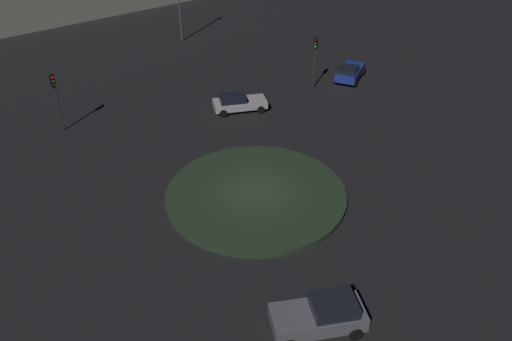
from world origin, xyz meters
TOP-DOWN VIEW (x-y plane):
  - ground_plane at (0.00, 0.00)m, footprint 118.57×118.57m
  - roundabout_island at (0.00, 0.00)m, footprint 10.92×10.92m
  - car_silver at (10.60, 5.13)m, footprint 3.73×4.51m
  - car_grey at (-8.27, -5.78)m, footprint 3.49×4.38m
  - car_blue at (19.76, -2.29)m, footprint 4.22×2.37m
  - traffic_light_east at (17.00, 0.46)m, footprint 0.36×0.31m
  - traffic_light_north at (3.28, 16.34)m, footprint 0.34×0.38m

SIDE VIEW (x-z plane):
  - ground_plane at x=0.00m, z-range 0.00..0.00m
  - roundabout_island at x=0.00m, z-range 0.00..0.33m
  - car_silver at x=10.60m, z-range 0.03..1.38m
  - car_grey at x=-8.27m, z-range 0.01..1.56m
  - car_blue at x=19.76m, z-range 0.04..1.55m
  - traffic_light_north at x=3.28m, z-range 0.92..5.31m
  - traffic_light_east at x=17.00m, z-range 0.94..5.43m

